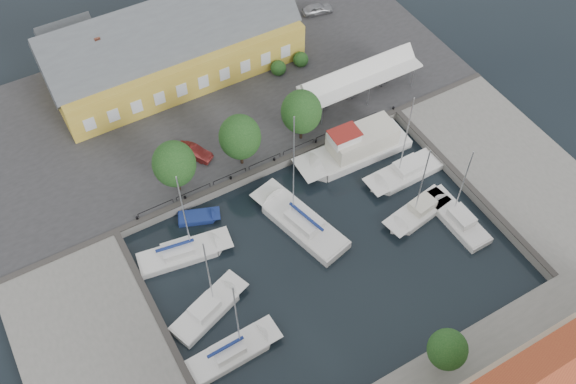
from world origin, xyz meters
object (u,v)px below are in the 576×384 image
object	(u,v)px
trawler	(357,148)
car_silver	(317,9)
center_sailboat	(301,224)
east_boat_b	(419,212)
west_boat_d	(232,353)
west_boat_c	(208,310)
east_boat_c	(457,220)
car_red	(194,152)
west_boat_a	(183,254)
warehouse	(169,49)
east_boat_a	(404,174)
tent_canopy	(360,77)
launch_nw	(198,218)

from	to	relation	value
trawler	car_silver	bearing A→B (deg)	68.80
car_silver	center_sailboat	size ratio (longest dim) A/B	0.27
car_silver	east_boat_b	size ratio (longest dim) A/B	0.38
west_boat_d	east_boat_b	bearing A→B (deg)	10.14
trawler	west_boat_c	size ratio (longest dim) A/B	1.22
car_silver	east_boat_c	bearing A→B (deg)	-175.90
car_red	east_boat_b	size ratio (longest dim) A/B	0.37
car_silver	east_boat_c	xyz separation A→B (m)	(-4.74, -33.97, -1.41)
east_boat_b	east_boat_c	xyz separation A→B (m)	(2.66, -2.69, -0.00)
east_boat_c	west_boat_a	size ratio (longest dim) A/B	0.86
east_boat_b	west_boat_c	xyz separation A→B (m)	(-22.57, 0.57, 0.00)
center_sailboat	trawler	distance (m)	10.99
center_sailboat	warehouse	bearing A→B (deg)	94.94
trawler	east_boat_a	size ratio (longest dim) A/B	1.09
east_boat_a	tent_canopy	bearing A→B (deg)	80.48
center_sailboat	west_boat_d	bearing A→B (deg)	-144.08
east_boat_a	east_boat_b	world-z (taller)	east_boat_a
tent_canopy	car_red	size ratio (longest dim) A/B	3.62
tent_canopy	center_sailboat	bearing A→B (deg)	-140.83
east_boat_c	launch_nw	world-z (taller)	east_boat_c
car_silver	east_boat_a	world-z (taller)	east_boat_a
tent_canopy	east_boat_b	distance (m)	16.96
car_red	center_sailboat	distance (m)	13.68
west_boat_a	west_boat_d	xyz separation A→B (m)	(-0.42, -11.10, -0.00)
launch_nw	west_boat_d	bearing A→B (deg)	-103.72
east_boat_a	west_boat_c	world-z (taller)	east_boat_a
car_silver	center_sailboat	distance (m)	32.40
trawler	warehouse	bearing A→B (deg)	120.21
car_silver	east_boat_b	distance (m)	32.18
car_red	east_boat_c	bearing A→B (deg)	-80.53
warehouse	east_boat_b	bearing A→B (deg)	-66.66
west_boat_c	launch_nw	distance (m)	10.29
warehouse	east_boat_c	xyz separation A→B (m)	(15.64, -32.76, -4.17)
west_boat_a	trawler	bearing A→B (deg)	6.70
east_boat_b	east_boat_c	size ratio (longest dim) A/B	1.03
trawler	west_boat_d	world-z (taller)	west_boat_d
trawler	east_boat_c	world-z (taller)	east_boat_c
east_boat_a	center_sailboat	bearing A→B (deg)	-179.05
trawler	west_boat_a	world-z (taller)	west_boat_a
west_boat_a	east_boat_c	bearing A→B (deg)	-21.52
east_boat_c	launch_nw	bearing A→B (deg)	149.22
launch_nw	trawler	bearing A→B (deg)	-2.18
trawler	east_boat_b	bearing A→B (deg)	-83.86
west_boat_d	car_silver	bearing A→B (deg)	49.72
tent_canopy	launch_nw	world-z (taller)	tent_canopy
car_red	launch_nw	world-z (taller)	car_red
car_red	trawler	bearing A→B (deg)	-60.39
tent_canopy	west_boat_d	world-z (taller)	west_boat_d
west_boat_d	tent_canopy	bearing A→B (deg)	37.75
car_red	west_boat_c	xyz separation A→B (m)	(-6.34, -16.39, -1.37)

